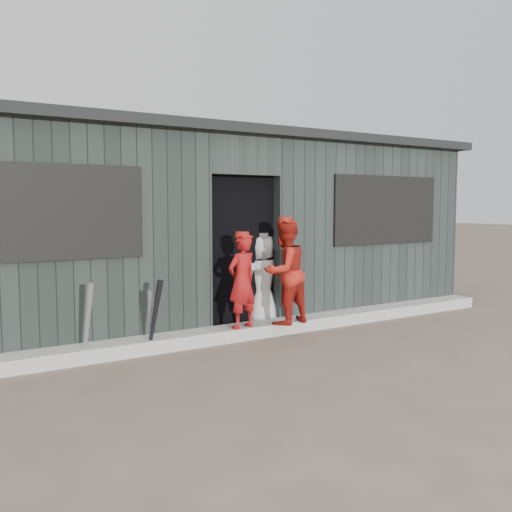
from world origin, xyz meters
TOP-DOWN VIEW (x-y plane):
  - ground at (0.00, 0.00)m, footprint 80.00×80.00m
  - curb at (0.00, 1.82)m, footprint 8.00×0.36m
  - bat_left at (-2.12, 1.69)m, footprint 0.11×0.29m
  - bat_mid at (-1.41, 1.74)m, footprint 0.11×0.17m
  - bat_right at (-1.41, 1.64)m, footprint 0.12×0.33m
  - player_red_left at (-0.25, 1.72)m, footprint 0.46×0.36m
  - player_red_right at (0.31, 1.63)m, footprint 0.72×0.60m
  - player_grey_back at (0.35, 2.20)m, footprint 0.68×0.52m
  - dugout at (-0.00, 3.50)m, footprint 8.30×3.30m

SIDE VIEW (x-z plane):
  - ground at x=0.00m, z-range 0.00..0.00m
  - curb at x=0.00m, z-range 0.00..0.15m
  - bat_mid at x=-1.41m, z-range 0.00..0.71m
  - bat_right at x=-1.41m, z-range 0.00..0.84m
  - bat_left at x=-2.12m, z-range 0.00..0.85m
  - player_grey_back at x=0.35m, z-range 0.00..1.23m
  - player_red_left at x=-0.25m, z-range 0.15..1.28m
  - player_red_right at x=0.31m, z-range 0.15..1.45m
  - dugout at x=0.00m, z-range -0.02..2.60m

